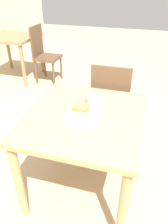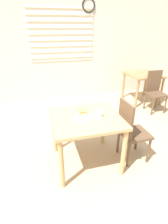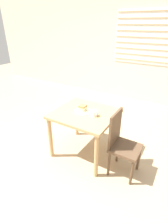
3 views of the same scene
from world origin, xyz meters
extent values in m
plane|color=tan|center=(0.00, 0.00, 0.00)|extent=(14.00, 14.00, 0.00)
cube|color=beige|center=(0.00, 3.03, 1.40)|extent=(10.00, 0.06, 2.80)
cube|color=white|center=(0.26, 2.99, 1.61)|extent=(1.58, 0.01, 1.22)
cube|color=tan|center=(0.26, 2.98, 1.07)|extent=(1.55, 0.01, 0.02)
cube|color=tan|center=(0.26, 2.98, 1.20)|extent=(1.55, 0.01, 0.02)
cube|color=tan|center=(0.26, 2.98, 1.34)|extent=(1.55, 0.01, 0.02)
cube|color=tan|center=(0.26, 2.98, 1.47)|extent=(1.55, 0.01, 0.02)
cube|color=tan|center=(0.26, 2.98, 1.61)|extent=(1.55, 0.01, 0.02)
cube|color=tan|center=(0.26, 2.98, 1.74)|extent=(1.55, 0.01, 0.02)
cube|color=tan|center=(0.26, 2.98, 1.88)|extent=(1.55, 0.01, 0.02)
cube|color=tan|center=(0.26, 2.98, 2.02)|extent=(1.55, 0.01, 0.02)
cube|color=tan|center=(0.26, 2.98, 2.15)|extent=(1.55, 0.01, 0.02)
cube|color=tan|center=(0.13, 0.35, 0.71)|extent=(0.89, 0.82, 0.04)
cylinder|color=tan|center=(-0.27, -0.01, 0.35)|extent=(0.06, 0.06, 0.69)
cylinder|color=tan|center=(0.52, -0.01, 0.35)|extent=(0.06, 0.06, 0.69)
cylinder|color=tan|center=(-0.27, 0.71, 0.35)|extent=(0.06, 0.06, 0.69)
cylinder|color=tan|center=(0.52, 0.71, 0.35)|extent=(0.06, 0.06, 0.69)
cube|color=brown|center=(0.82, 0.26, 0.42)|extent=(0.38, 0.38, 0.04)
cylinder|color=brown|center=(0.98, 0.10, 0.20)|extent=(0.04, 0.04, 0.40)
cylinder|color=brown|center=(0.98, 0.42, 0.20)|extent=(0.04, 0.04, 0.40)
cylinder|color=brown|center=(0.66, 0.10, 0.20)|extent=(0.04, 0.04, 0.40)
cylinder|color=brown|center=(0.66, 0.42, 0.20)|extent=(0.04, 0.04, 0.40)
cube|color=brown|center=(0.65, 0.26, 0.68)|extent=(0.03, 0.36, 0.48)
cylinder|color=white|center=(0.08, 0.35, 0.74)|extent=(0.25, 0.25, 0.01)
cube|color=beige|center=(0.08, 0.36, 0.78)|extent=(0.09, 0.10, 0.07)
cube|color=#B27F47|center=(0.08, 0.36, 0.82)|extent=(0.09, 0.10, 0.02)
cylinder|color=white|center=(0.29, 0.33, 0.77)|extent=(0.09, 0.09, 0.08)
torus|color=white|center=(0.34, 0.33, 0.77)|extent=(0.02, 0.06, 0.06)
camera|label=1|loc=(-1.13, -0.01, 1.58)|focal=35.00mm
camera|label=2|loc=(-0.43, -1.57, 1.78)|focal=28.00mm
camera|label=3|loc=(1.31, -1.62, 1.91)|focal=28.00mm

